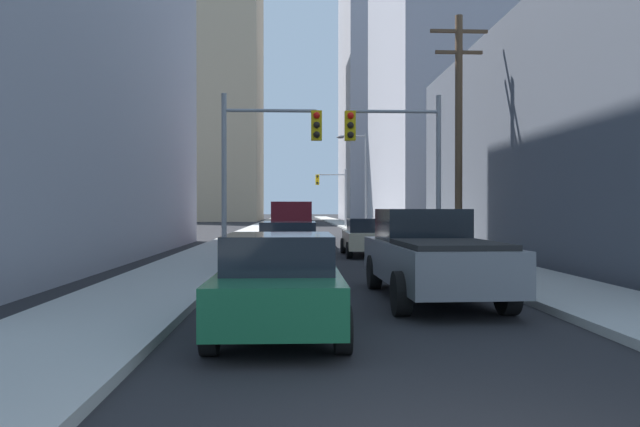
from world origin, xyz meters
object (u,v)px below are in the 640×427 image
sedan_beige (367,237)px  sedan_navy (288,226)px  sedan_green (279,283)px  sedan_silver (288,247)px  pickup_truck_grey (430,255)px  cargo_van_maroon (292,220)px  traffic_signal_near_right (398,150)px  traffic_signal_near_left (267,149)px  traffic_signal_far_right (333,188)px

sedan_beige → sedan_navy: same height
sedan_green → sedan_silver: same height
pickup_truck_grey → sedan_silver: 5.93m
sedan_green → sedan_silver: 8.27m
cargo_van_maroon → sedan_beige: cargo_van_maroon is taller
cargo_van_maroon → sedan_green: cargo_van_maroon is taller
cargo_van_maroon → sedan_green: 21.90m
sedan_silver → traffic_signal_near_right: (3.90, 3.44, 3.26)m
pickup_truck_grey → sedan_silver: (-3.03, 5.09, -0.16)m
traffic_signal_near_left → sedan_silver: bearing=-76.7°
cargo_van_maroon → traffic_signal_near_right: size_ratio=0.87×
traffic_signal_near_right → pickup_truck_grey: bearing=-95.8°
cargo_van_maroon → sedan_green: (-0.09, -21.89, -0.52)m
sedan_silver → sedan_beige: size_ratio=1.00×
sedan_green → traffic_signal_near_right: 12.78m
sedan_green → traffic_signal_far_right: 50.00m
pickup_truck_grey → sedan_beige: bearing=89.5°
sedan_beige → sedan_green: bearing=-102.5°
sedan_green → traffic_signal_far_right: traffic_signal_far_right is taller
sedan_navy → traffic_signal_near_right: 17.89m
sedan_beige → traffic_signal_near_right: bearing=-74.3°
traffic_signal_near_left → traffic_signal_near_right: 4.72m
sedan_green → traffic_signal_far_right: size_ratio=0.70×
sedan_navy → traffic_signal_near_left: 17.42m
cargo_van_maroon → sedan_silver: 13.63m
sedan_beige → traffic_signal_near_left: size_ratio=0.71×
sedan_navy → traffic_signal_far_right: 21.60m
pickup_truck_grey → cargo_van_maroon: bearing=99.1°
traffic_signal_far_right → pickup_truck_grey: bearing=-91.3°
sedan_silver → sedan_navy: (-0.23, 20.54, 0.00)m
pickup_truck_grey → sedan_green: size_ratio=1.30×
cargo_van_maroon → sedan_green: bearing=-90.2°
traffic_signal_near_left → traffic_signal_near_right: size_ratio=1.00×
sedan_beige → traffic_signal_near_right: size_ratio=0.71×
sedan_beige → traffic_signal_far_right: size_ratio=0.71×
cargo_van_maroon → sedan_beige: size_ratio=1.23×
pickup_truck_grey → traffic_signal_far_right: traffic_signal_far_right is taller
sedan_beige → traffic_signal_near_left: (-3.95, -2.71, 3.26)m
sedan_green → cargo_van_maroon: bearing=89.8°
sedan_silver → traffic_signal_near_right: 6.14m
cargo_van_maroon → traffic_signal_far_right: size_ratio=0.87×
sedan_beige → traffic_signal_near_left: traffic_signal_near_left is taller
sedan_beige → traffic_signal_near_right: (0.76, -2.71, 3.26)m
sedan_silver → sedan_beige: 6.91m
traffic_signal_near_left → sedan_green: bearing=-86.3°
sedan_navy → traffic_signal_near_right: size_ratio=0.71×
sedan_green → traffic_signal_near_right: bearing=71.3°
traffic_signal_near_left → sedan_beige: bearing=34.4°
cargo_van_maroon → sedan_beige: (3.11, -7.47, -0.52)m
pickup_truck_grey → sedan_navy: bearing=97.3°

